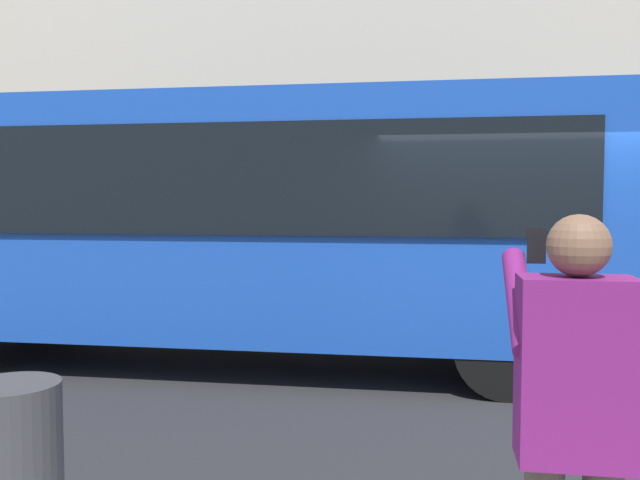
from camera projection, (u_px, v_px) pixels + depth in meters
ground_plane at (504, 387)px, 6.96m from camera, size 60.00×60.00×0.00m
red_bus at (232, 218)px, 8.02m from camera, size 9.05×2.54×3.08m
pedestrian_photographer at (576, 414)px, 2.43m from camera, size 0.53×0.52×1.70m
rubbish_bin at (12, 477)px, 3.23m from camera, size 0.46×0.46×0.89m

